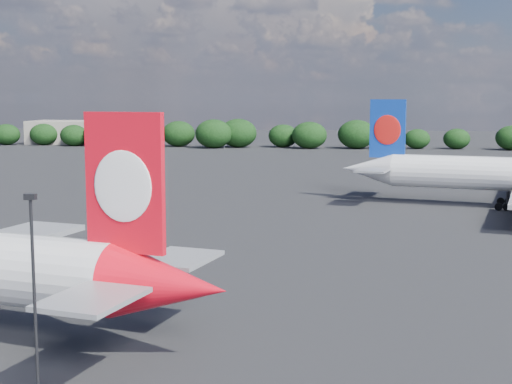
# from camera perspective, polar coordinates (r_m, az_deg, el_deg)

# --- Properties ---
(ground) EXTENTS (500.00, 500.00, 0.00)m
(ground) POSITION_cam_1_polar(r_m,az_deg,el_deg) (110.01, -5.05, -0.75)
(ground) COLOR black
(ground) RESTS_ON ground
(china_southern_airliner) EXTENTS (47.32, 45.30, 15.59)m
(china_southern_airliner) POSITION_cam_1_polar(r_m,az_deg,el_deg) (108.65, 19.73, 1.26)
(china_southern_airliner) COLOR silver
(china_southern_airliner) RESTS_ON ground
(apron_lamp_post) EXTENTS (0.55, 0.30, 11.31)m
(apron_lamp_post) POSITION_cam_1_polar(r_m,az_deg,el_deg) (35.91, -17.30, -8.08)
(apron_lamp_post) COLOR black
(apron_lamp_post) RESTS_ON ground
(terminal_building) EXTENTS (42.00, 16.00, 8.00)m
(terminal_building) POSITION_cam_1_polar(r_m,az_deg,el_deg) (254.49, -13.02, 4.67)
(terminal_building) COLOR gray
(terminal_building) RESTS_ON ground
(highway_sign) EXTENTS (6.00, 0.30, 4.50)m
(highway_sign) POSITION_cam_1_polar(r_m,az_deg,el_deg) (226.50, -3.19, 4.30)
(highway_sign) COLOR #156C20
(highway_sign) RESTS_ON ground
(billboard_yellow) EXTENTS (5.00, 0.30, 5.50)m
(billboard_yellow) POSITION_cam_1_polar(r_m,az_deg,el_deg) (228.89, 4.51, 4.51)
(billboard_yellow) COLOR gold
(billboard_yellow) RESTS_ON ground
(horizon_treeline) EXTENTS (202.90, 16.00, 9.23)m
(horizon_treeline) POSITION_cam_1_polar(r_m,az_deg,el_deg) (227.57, 2.21, 4.55)
(horizon_treeline) COLOR black
(horizon_treeline) RESTS_ON ground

